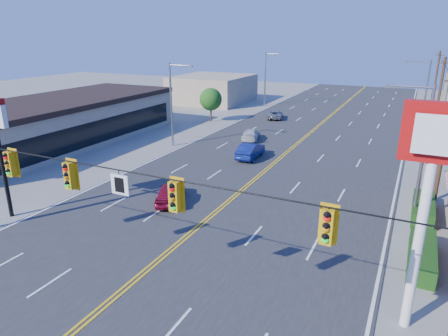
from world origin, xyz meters
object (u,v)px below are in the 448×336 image
at_px(car_white, 251,135).
at_px(car_magenta, 170,193).
at_px(car_silver, 275,115).
at_px(signal_span, 93,193).
at_px(kfc_pylon, 430,175).
at_px(car_blue, 250,151).

bearing_deg(car_white, car_magenta, 79.84).
bearing_deg(car_magenta, car_silver, -106.87).
xyz_separation_m(signal_span, car_magenta, (-3.30, 9.98, -4.24)).
bearing_deg(car_white, car_silver, -98.29).
distance_m(signal_span, car_white, 28.09).
xyz_separation_m(kfc_pylon, car_silver, (-17.15, 34.98, -5.50)).
bearing_deg(kfc_pylon, car_silver, 116.12).
relative_size(signal_span, car_white, 6.18).
bearing_deg(car_magenta, kfc_pylon, 135.23).
xyz_separation_m(car_magenta, car_silver, (-2.73, 29.00, -0.11)).
height_order(car_magenta, car_blue, car_blue).
bearing_deg(car_blue, car_white, -70.56).
distance_m(signal_span, car_magenta, 11.33).
distance_m(kfc_pylon, car_white, 28.73).
relative_size(signal_span, kfc_pylon, 2.86).
relative_size(kfc_pylon, car_silver, 2.17).
relative_size(kfc_pylon, car_blue, 2.06).
distance_m(kfc_pylon, car_magenta, 16.52).
distance_m(car_blue, car_silver, 17.97).
height_order(car_magenta, car_white, car_magenta).
bearing_deg(kfc_pylon, car_magenta, 157.48).
height_order(signal_span, car_blue, signal_span).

